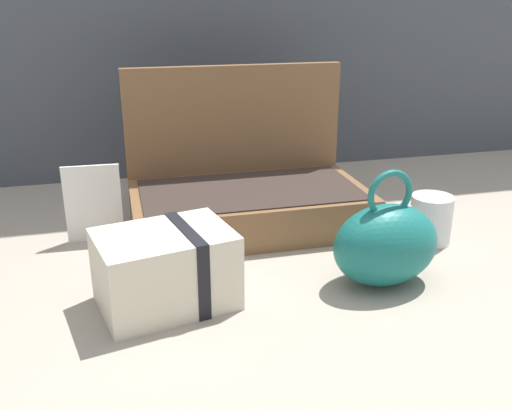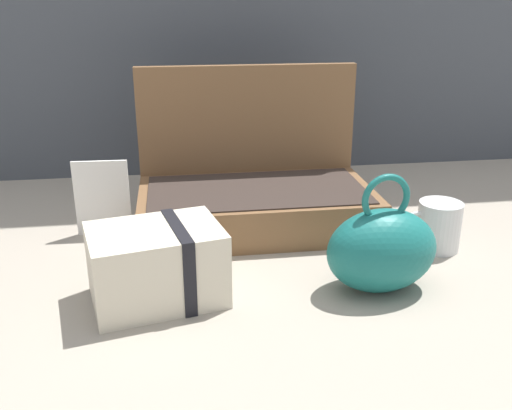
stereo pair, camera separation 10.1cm
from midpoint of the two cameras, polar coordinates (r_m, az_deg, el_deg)
name	(u,v)px [view 1 (the left image)]	position (r m, az deg, el deg)	size (l,w,h in m)	color
ground_plane	(242,254)	(1.12, -4.00, -4.96)	(6.00, 6.00, 0.00)	#9E9384
open_suitcase	(246,190)	(1.24, -3.35, 1.46)	(0.50, 0.29, 0.33)	brown
teal_pouch_handbag	(386,244)	(0.99, 10.09, -3.93)	(0.21, 0.15, 0.21)	#196B66
cream_toiletry_bag	(167,269)	(0.94, -11.96, -6.34)	(0.24, 0.19, 0.13)	beige
coffee_mug	(429,219)	(1.19, 14.73, -1.43)	(0.12, 0.08, 0.10)	silver
info_card_left	(93,204)	(1.20, -18.35, 0.09)	(0.11, 0.01, 0.16)	white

